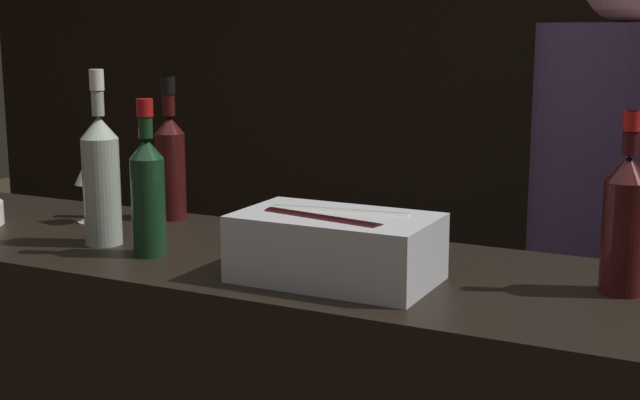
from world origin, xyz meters
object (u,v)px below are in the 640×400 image
Objects in this scene: wine_glass at (89,172)px; red_wine_bottle_black_foil at (171,161)px; white_wine_bottle at (101,176)px; ice_bin_with_bottles at (335,244)px; red_wine_bottle_tall at (625,220)px; candle_votive at (286,219)px; person_blond_tee at (610,246)px; red_wine_bottle_burgundy at (148,191)px.

red_wine_bottle_black_foil reaches higher than wine_glass.
wine_glass is at bearing 137.31° from white_wine_bottle.
white_wine_bottle reaches higher than ice_bin_with_bottles.
red_wine_bottle_tall reaches higher than ice_bin_with_bottles.
white_wine_bottle reaches higher than candle_votive.
candle_votive is 0.86m from person_blond_tee.
white_wine_bottle is (-1.04, -0.12, 0.02)m from red_wine_bottle_tall.
ice_bin_with_bottles is 0.97× the size of white_wine_bottle.
red_wine_bottle_burgundy is (-0.42, -0.00, 0.07)m from ice_bin_with_bottles.
red_wine_bottle_black_foil is 1.08× the size of red_wine_bottle_burgundy.
person_blond_tee is (0.63, 0.57, -0.12)m from candle_votive.
wine_glass is 0.10× the size of person_blond_tee.
candle_votive is at bearing -25.94° from person_blond_tee.
red_wine_bottle_burgundy is at bearing -61.44° from red_wine_bottle_black_foil.
red_wine_bottle_burgundy is 0.19× the size of person_blond_tee.
person_blond_tee is (1.08, 0.70, -0.21)m from wine_glass.
red_wine_bottle_burgundy is (-0.14, -0.31, 0.11)m from candle_votive.
red_wine_bottle_black_foil reaches higher than red_wine_bottle_tall.
ice_bin_with_bottles is 0.75m from wine_glass.
wine_glass is 0.36m from red_wine_bottle_burgundy.
ice_bin_with_bottles is at bearing -27.59° from red_wine_bottle_black_foil.
candle_votive is at bearing 0.93° from red_wine_bottle_black_foil.
red_wine_bottle_tall is at bearing -8.25° from red_wine_bottle_black_foil.
candle_votive is at bearing 65.43° from red_wine_bottle_burgundy.
person_blond_tee is at bearing 31.27° from red_wine_bottle_black_foil.
red_wine_bottle_burgundy reaches higher than ice_bin_with_bottles.
white_wine_bottle reaches higher than wine_glass.
person_blond_tee is at bearing 41.96° from candle_votive.
person_blond_tee reaches higher than ice_bin_with_bottles.
red_wine_bottle_tall is (0.48, 0.15, 0.06)m from ice_bin_with_bottles.
person_blond_tee is at bearing 32.73° from wine_glass.
candle_votive is at bearing 15.99° from wine_glass.
candle_votive is 0.19× the size of red_wine_bottle_black_foil.
ice_bin_with_bottles is at bearing -2.96° from white_wine_bottle.
white_wine_bottle is at bearing -173.35° from red_wine_bottle_tall.
white_wine_bottle is at bearing 177.04° from ice_bin_with_bottles.
white_wine_bottle is (0.02, -0.28, 0.01)m from red_wine_bottle_black_foil.
wine_glass is at bearing -35.16° from person_blond_tee.
candle_votive is (0.45, 0.13, -0.10)m from wine_glass.
red_wine_bottle_tall is at bearing 6.65° from white_wine_bottle.
person_blond_tee is (0.94, 0.57, -0.23)m from red_wine_bottle_black_foil.
candle_votive is 0.20× the size of red_wine_bottle_tall.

